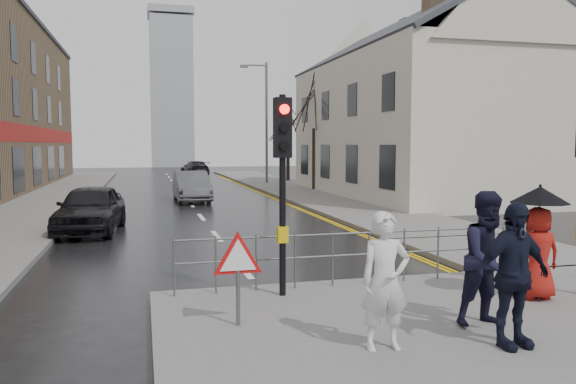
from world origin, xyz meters
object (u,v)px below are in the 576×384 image
pedestrian_a (385,281)px  pedestrian_b (490,259)px  car_parked (91,208)px  car_mid (191,186)px  pedestrian_with_umbrella (538,235)px  pedestrian_d (513,275)px

pedestrian_a → pedestrian_b: bearing=18.5°
pedestrian_a → car_parked: size_ratio=0.40×
pedestrian_a → car_parked: pedestrian_a is taller
car_parked → car_mid: 9.63m
pedestrian_with_umbrella → car_mid: bearing=102.1°
pedestrian_b → car_mid: bearing=92.9°
pedestrian_d → car_parked: (-6.10, 12.17, -0.33)m
pedestrian_a → pedestrian_with_umbrella: 3.74m
pedestrian_a → pedestrian_with_umbrella: size_ratio=0.92×
pedestrian_b → car_parked: size_ratio=0.44×
pedestrian_with_umbrella → pedestrian_d: size_ratio=1.02×
pedestrian_a → pedestrian_b: pedestrian_b is taller
pedestrian_d → car_mid: 21.13m
pedestrian_a → car_parked: 12.68m
pedestrian_a → car_parked: (-4.50, 11.85, -0.27)m
pedestrian_b → car_mid: (-2.50, 20.19, -0.38)m
pedestrian_a → pedestrian_d: (1.60, -0.32, 0.06)m
pedestrian_a → pedestrian_b: (1.83, 0.50, 0.09)m
pedestrian_d → car_parked: bearing=111.8°
pedestrian_a → pedestrian_with_umbrella: (3.42, 1.50, 0.20)m
pedestrian_with_umbrella → pedestrian_b: bearing=-148.0°
pedestrian_with_umbrella → car_parked: 13.04m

